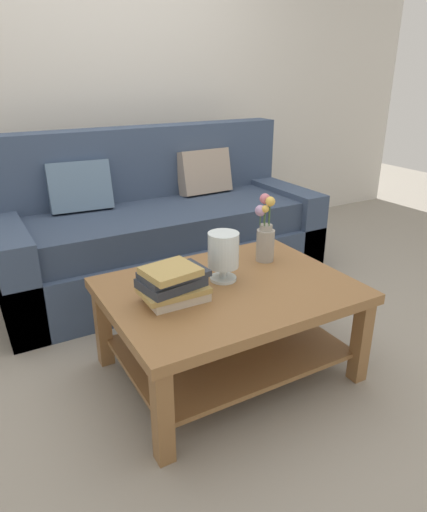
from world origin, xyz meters
TOP-DOWN VIEW (x-y plane):
  - ground_plane at (0.00, 0.00)m, footprint 10.00×10.00m
  - back_wall at (0.00, 1.65)m, footprint 6.40×0.12m
  - couch at (0.06, 0.79)m, footprint 2.20×0.90m
  - coffee_table at (-0.09, -0.41)m, footprint 1.15×0.86m
  - book_stack_main at (-0.39, -0.41)m, footprint 0.31×0.25m
  - glass_hurricane_vase at (-0.08, -0.33)m, footprint 0.15×0.15m
  - flower_pitcher at (0.23, -0.23)m, footprint 0.11×0.10m

SIDE VIEW (x-z plane):
  - ground_plane at x=0.00m, z-range 0.00..0.00m
  - coffee_table at x=-0.09m, z-range 0.10..0.58m
  - couch at x=0.06m, z-range -0.17..0.89m
  - book_stack_main at x=-0.39m, z-range 0.48..0.65m
  - glass_hurricane_vase at x=-0.08m, z-range 0.50..0.75m
  - flower_pitcher at x=0.23m, z-range 0.45..0.81m
  - back_wall at x=0.00m, z-range 0.00..2.70m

